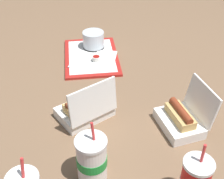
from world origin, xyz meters
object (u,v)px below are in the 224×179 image
at_px(cake_container, 93,40).
at_px(clamshell_hotdog_left, 85,108).
at_px(ketchup_cup, 96,58).
at_px(plastic_fork, 74,62).
at_px(soda_cup_corner, 92,159).
at_px(food_tray, 91,57).
at_px(clamshell_hotdog_center, 182,118).

xyz_separation_m(cake_container, clamshell_hotdog_left, (-0.53, 0.00, -0.01)).
distance_m(cake_container, ketchup_cup, 0.14).
relative_size(cake_container, plastic_fork, 1.01).
xyz_separation_m(clamshell_hotdog_left, soda_cup_corner, (-0.28, -0.04, 0.04)).
height_order(food_tray, cake_container, cake_container).
xyz_separation_m(clamshell_hotdog_center, clamshell_hotdog_left, (0.05, 0.35, 0.00)).
bearing_deg(cake_container, ketchup_cup, -171.52).
relative_size(cake_container, ketchup_cup, 2.77).
bearing_deg(ketchup_cup, soda_cup_corner, -178.15).
relative_size(food_tray, clamshell_hotdog_center, 1.86).
height_order(clamshell_hotdog_left, soda_cup_corner, soda_cup_corner).
relative_size(ketchup_cup, soda_cup_corner, 0.19).
xyz_separation_m(cake_container, plastic_fork, (-0.15, 0.09, -0.04)).
relative_size(clamshell_hotdog_center, soda_cup_corner, 1.00).
relative_size(food_tray, clamshell_hotdog_left, 1.65).
xyz_separation_m(clamshell_hotdog_center, soda_cup_corner, (-0.23, 0.31, 0.04)).
xyz_separation_m(ketchup_cup, plastic_fork, (-0.01, 0.11, -0.01)).
height_order(cake_container, soda_cup_corner, soda_cup_corner).
relative_size(food_tray, cake_container, 3.62).
distance_m(food_tray, clamshell_hotdog_left, 0.44).
height_order(plastic_fork, clamshell_hotdog_center, clamshell_hotdog_center).
distance_m(cake_container, clamshell_hotdog_center, 0.68).
height_order(food_tray, ketchup_cup, ketchup_cup).
relative_size(cake_container, clamshell_hotdog_center, 0.51).
distance_m(clamshell_hotdog_center, soda_cup_corner, 0.39).
bearing_deg(soda_cup_corner, cake_container, 2.98).
relative_size(ketchup_cup, clamshell_hotdog_left, 0.16).
bearing_deg(ketchup_cup, cake_container, 8.48).
distance_m(cake_container, plastic_fork, 0.18).
relative_size(plastic_fork, soda_cup_corner, 0.51).
bearing_deg(soda_cup_corner, clamshell_hotdog_left, 8.72).
height_order(food_tray, clamshell_hotdog_left, clamshell_hotdog_left).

